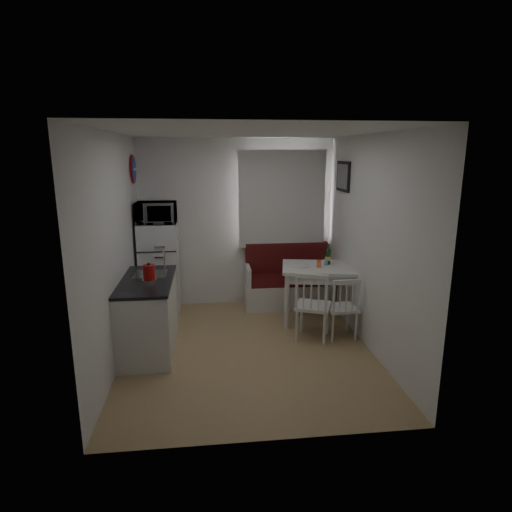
% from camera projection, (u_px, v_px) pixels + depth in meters
% --- Properties ---
extents(floor, '(3.00, 3.50, 0.02)m').
position_uv_depth(floor, '(248.00, 349.00, 5.31)').
color(floor, tan).
rests_on(floor, ground).
extents(ceiling, '(3.00, 3.50, 0.02)m').
position_uv_depth(ceiling, '(247.00, 132.00, 4.70)').
color(ceiling, white).
rests_on(ceiling, wall_back).
extents(wall_back, '(3.00, 0.02, 2.60)m').
position_uv_depth(wall_back, '(237.00, 223.00, 6.69)').
color(wall_back, white).
rests_on(wall_back, floor).
extents(wall_front, '(3.00, 0.02, 2.60)m').
position_uv_depth(wall_front, '(268.00, 295.00, 3.31)').
color(wall_front, white).
rests_on(wall_front, floor).
extents(wall_left, '(0.02, 3.50, 2.60)m').
position_uv_depth(wall_left, '(115.00, 250.00, 4.84)').
color(wall_left, white).
rests_on(wall_left, floor).
extents(wall_right, '(0.02, 3.50, 2.60)m').
position_uv_depth(wall_right, '(370.00, 244.00, 5.17)').
color(wall_right, white).
rests_on(wall_right, floor).
extents(window, '(1.22, 0.06, 1.47)m').
position_uv_depth(window, '(281.00, 202.00, 6.67)').
color(window, white).
rests_on(window, wall_back).
extents(curtain, '(1.35, 0.02, 1.50)m').
position_uv_depth(curtain, '(282.00, 200.00, 6.59)').
color(curtain, silver).
rests_on(curtain, wall_back).
extents(kitchen_counter, '(0.62, 1.32, 1.16)m').
position_uv_depth(kitchen_counter, '(149.00, 314.00, 5.22)').
color(kitchen_counter, white).
rests_on(kitchen_counter, floor).
extents(wall_sign, '(0.03, 0.40, 0.40)m').
position_uv_depth(wall_sign, '(134.00, 169.00, 6.04)').
color(wall_sign, '#1A329F').
rests_on(wall_sign, wall_left).
extents(picture_frame, '(0.04, 0.52, 0.42)m').
position_uv_depth(picture_frame, '(343.00, 176.00, 6.06)').
color(picture_frame, black).
rests_on(picture_frame, wall_right).
extents(bench, '(1.38, 0.53, 0.99)m').
position_uv_depth(bench, '(288.00, 285.00, 6.78)').
color(bench, white).
rests_on(bench, floor).
extents(dining_table, '(1.21, 0.95, 0.82)m').
position_uv_depth(dining_table, '(321.00, 273.00, 6.05)').
color(dining_table, white).
rests_on(dining_table, floor).
extents(chair_left, '(0.56, 0.56, 0.49)m').
position_uv_depth(chair_left, '(315.00, 299.00, 5.42)').
color(chair_left, white).
rests_on(chair_left, floor).
extents(chair_right, '(0.41, 0.40, 0.45)m').
position_uv_depth(chair_right, '(343.00, 302.00, 5.48)').
color(chair_right, white).
rests_on(chair_right, floor).
extents(fridge, '(0.55, 0.55, 1.39)m').
position_uv_depth(fridge, '(160.00, 269.00, 6.37)').
color(fridge, white).
rests_on(fridge, floor).
extents(microwave, '(0.56, 0.38, 0.31)m').
position_uv_depth(microwave, '(156.00, 213.00, 6.12)').
color(microwave, white).
rests_on(microwave, fridge).
extents(kettle, '(0.17, 0.17, 0.22)m').
position_uv_depth(kettle, '(149.00, 273.00, 4.99)').
color(kettle, '#A90F0D').
rests_on(kettle, kitchen_counter).
extents(wine_bottle, '(0.08, 0.08, 0.30)m').
position_uv_depth(wine_bottle, '(328.00, 254.00, 6.10)').
color(wine_bottle, '#123B1B').
rests_on(wine_bottle, dining_table).
extents(drinking_glass_orange, '(0.06, 0.06, 0.10)m').
position_uv_depth(drinking_glass_orange, '(319.00, 264.00, 5.96)').
color(drinking_glass_orange, orange).
rests_on(drinking_glass_orange, dining_table).
extents(drinking_glass_blue, '(0.06, 0.06, 0.09)m').
position_uv_depth(drinking_glass_blue, '(326.00, 262.00, 6.07)').
color(drinking_glass_blue, '#6F9ABC').
rests_on(drinking_glass_blue, dining_table).
extents(plate, '(0.27, 0.27, 0.02)m').
position_uv_depth(plate, '(300.00, 266.00, 6.01)').
color(plate, white).
rests_on(plate, dining_table).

